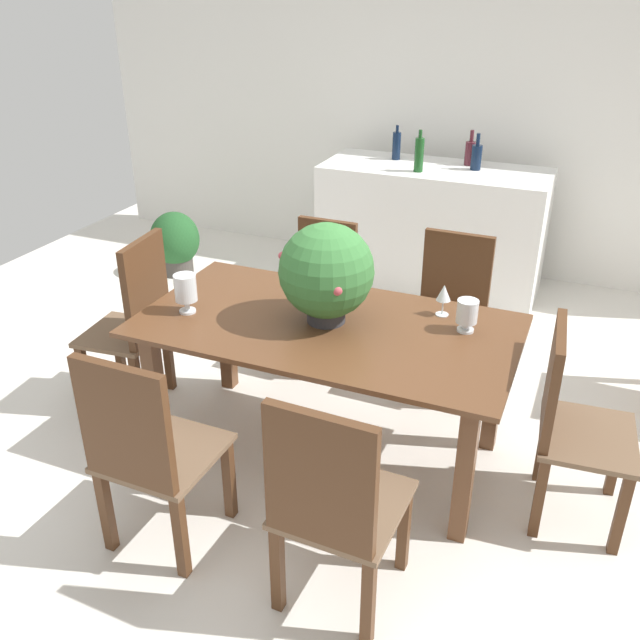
% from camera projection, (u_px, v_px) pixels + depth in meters
% --- Properties ---
extents(ground_plane, '(7.04, 7.04, 0.00)m').
position_uv_depth(ground_plane, '(341.00, 426.00, 3.79)').
color(ground_plane, silver).
extents(back_wall, '(6.40, 0.10, 2.60)m').
position_uv_depth(back_wall, '(464.00, 107.00, 5.34)').
color(back_wall, white).
rests_on(back_wall, ground).
extents(dining_table, '(1.80, 0.96, 0.74)m').
position_uv_depth(dining_table, '(326.00, 344.00, 3.32)').
color(dining_table, brown).
rests_on(dining_table, ground).
extents(chair_far_right, '(0.44, 0.41, 0.92)m').
position_uv_depth(chair_far_right, '(450.00, 306.00, 3.98)').
color(chair_far_right, '#4C2D19').
rests_on(chair_far_right, ground).
extents(chair_near_right, '(0.46, 0.49, 0.97)m').
position_uv_depth(chair_near_right, '(332.00, 502.00, 2.47)').
color(chair_near_right, '#4C2D19').
rests_on(chair_near_right, ground).
extents(chair_far_left, '(0.42, 0.41, 0.89)m').
position_uv_depth(chair_far_left, '(321.00, 286.00, 4.26)').
color(chair_far_left, '#4C2D19').
rests_on(chair_far_left, ground).
extents(chair_near_left, '(0.45, 0.46, 0.97)m').
position_uv_depth(chair_near_left, '(146.00, 448.00, 2.76)').
color(chair_near_left, '#4C2D19').
rests_on(chair_near_left, ground).
extents(chair_head_end, '(0.45, 0.46, 1.00)m').
position_uv_depth(chair_head_end, '(136.00, 318.00, 3.76)').
color(chair_head_end, '#4C2D19').
rests_on(chair_head_end, ground).
extents(chair_foot_end, '(0.44, 0.50, 0.92)m').
position_uv_depth(chair_foot_end, '(569.00, 416.00, 2.98)').
color(chair_foot_end, '#4C2D19').
rests_on(chair_foot_end, ground).
extents(flower_centerpiece, '(0.45, 0.45, 0.48)m').
position_uv_depth(flower_centerpiece, '(326.00, 272.00, 3.18)').
color(flower_centerpiece, '#333338').
rests_on(flower_centerpiece, dining_table).
extents(crystal_vase_left, '(0.11, 0.11, 0.20)m').
position_uv_depth(crystal_vase_left, '(186.00, 289.00, 3.33)').
color(crystal_vase_left, silver).
rests_on(crystal_vase_left, dining_table).
extents(crystal_vase_center_near, '(0.10, 0.10, 0.16)m').
position_uv_depth(crystal_vase_center_near, '(467.00, 313.00, 3.16)').
color(crystal_vase_center_near, silver).
rests_on(crystal_vase_center_near, dining_table).
extents(wine_glass, '(0.07, 0.07, 0.16)m').
position_uv_depth(wine_glass, '(444.00, 294.00, 3.31)').
color(wine_glass, silver).
rests_on(wine_glass, dining_table).
extents(kitchen_counter, '(1.65, 0.67, 0.96)m').
position_uv_depth(kitchen_counter, '(431.00, 230.00, 5.24)').
color(kitchen_counter, white).
rests_on(kitchen_counter, ground).
extents(wine_bottle_clear, '(0.07, 0.07, 0.29)m').
position_uv_depth(wine_bottle_clear, '(419.00, 154.00, 4.87)').
color(wine_bottle_clear, '#194C1E').
rests_on(wine_bottle_clear, kitchen_counter).
extents(wine_bottle_dark, '(0.07, 0.07, 0.26)m').
position_uv_depth(wine_bottle_dark, '(476.00, 157.00, 4.93)').
color(wine_bottle_dark, '#0F1E38').
rests_on(wine_bottle_dark, kitchen_counter).
extents(wine_bottle_amber, '(0.06, 0.06, 0.26)m').
position_uv_depth(wine_bottle_amber, '(396.00, 145.00, 5.20)').
color(wine_bottle_amber, '#0F1E38').
rests_on(wine_bottle_amber, kitchen_counter).
extents(wine_bottle_green, '(0.08, 0.08, 0.25)m').
position_uv_depth(wine_bottle_green, '(470.00, 152.00, 5.05)').
color(wine_bottle_green, '#511E28').
rests_on(wine_bottle_green, kitchen_counter).
extents(potted_plant_floor, '(0.40, 0.40, 0.52)m').
position_uv_depth(potted_plant_floor, '(175.00, 242.00, 5.60)').
color(potted_plant_floor, '#423D38').
rests_on(potted_plant_floor, ground).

